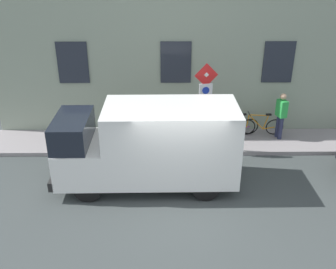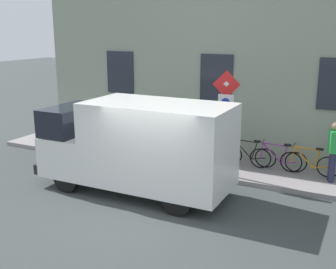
% 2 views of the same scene
% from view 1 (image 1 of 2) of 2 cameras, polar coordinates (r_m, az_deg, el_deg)
% --- Properties ---
extents(ground_plane, '(80.00, 80.00, 0.00)m').
position_cam_1_polar(ground_plane, '(11.28, 1.67, -9.31)').
color(ground_plane, '#3B4241').
extents(sidewalk_slab, '(1.89, 15.41, 0.14)m').
position_cam_1_polar(sidewalk_slab, '(14.21, 1.17, -1.07)').
color(sidewalk_slab, gray).
rests_on(sidewalk_slab, ground_plane).
extents(building_facade, '(0.75, 13.41, 8.71)m').
position_cam_1_polar(building_facade, '(14.13, 1.18, 17.11)').
color(building_facade, gray).
rests_on(building_facade, ground_plane).
extents(sign_post_stacked, '(0.19, 0.56, 2.95)m').
position_cam_1_polar(sign_post_stacked, '(12.78, 5.52, 5.73)').
color(sign_post_stacked, '#474C47').
rests_on(sign_post_stacked, sidewalk_slab).
extents(delivery_van, '(2.04, 5.35, 2.50)m').
position_cam_1_polar(delivery_van, '(11.28, -2.62, -1.42)').
color(delivery_van, white).
rests_on(delivery_van, ground_plane).
extents(bicycle_orange, '(0.46, 1.71, 0.89)m').
position_cam_1_polar(bicycle_orange, '(14.80, 13.46, 1.22)').
color(bicycle_orange, black).
rests_on(bicycle_orange, sidewalk_slab).
extents(bicycle_purple, '(0.46, 1.71, 0.89)m').
position_cam_1_polar(bicycle_purple, '(14.61, 9.97, 1.22)').
color(bicycle_purple, black).
rests_on(bicycle_purple, sidewalk_slab).
extents(bicycle_black, '(0.46, 1.72, 0.89)m').
position_cam_1_polar(bicycle_black, '(14.47, 6.41, 1.22)').
color(bicycle_black, black).
rests_on(bicycle_black, sidewalk_slab).
extents(pedestrian, '(0.46, 0.36, 1.72)m').
position_cam_1_polar(pedestrian, '(14.57, 16.30, 2.88)').
color(pedestrian, '#262B47').
rests_on(pedestrian, sidewalk_slab).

